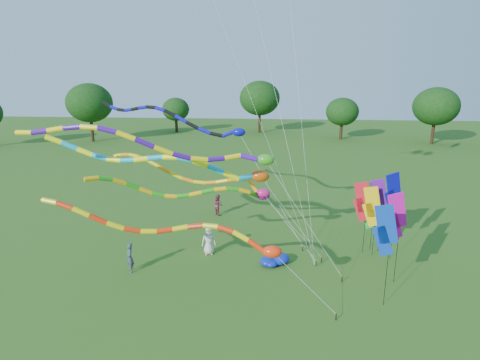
# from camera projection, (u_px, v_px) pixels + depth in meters

# --- Properties ---
(ground) EXTENTS (160.00, 160.00, 0.00)m
(ground) POSITION_uv_depth(u_px,v_px,m) (267.00, 309.00, 18.47)
(ground) COLOR #255717
(ground) RESTS_ON ground
(tree_ring) EXTENTS (118.84, 114.29, 9.50)m
(tree_ring) POSITION_uv_depth(u_px,v_px,m) (168.00, 194.00, 16.91)
(tree_ring) COLOR #382314
(tree_ring) RESTS_ON ground
(tube_kite_red) EXTENTS (12.96, 1.21, 5.67)m
(tube_kite_red) POSITION_uv_depth(u_px,v_px,m) (187.00, 232.00, 17.79)
(tube_kite_red) COLOR black
(tube_kite_red) RESTS_ON ground
(tube_kite_orange) EXTENTS (12.44, 3.32, 6.28)m
(tube_kite_orange) POSITION_uv_depth(u_px,v_px,m) (205.00, 178.00, 23.71)
(tube_kite_orange) COLOR black
(tube_kite_orange) RESTS_ON ground
(tube_kite_purple) EXTENTS (15.30, 2.15, 8.91)m
(tube_kite_purple) POSITION_uv_depth(u_px,v_px,m) (173.00, 148.00, 18.59)
(tube_kite_purple) COLOR black
(tube_kite_purple) RESTS_ON ground
(tube_kite_blue) EXTENTS (14.04, 5.48, 9.09)m
(tube_kite_blue) POSITION_uv_depth(u_px,v_px,m) (180.00, 120.00, 25.74)
(tube_kite_blue) COLOR black
(tube_kite_blue) RESTS_ON ground
(tube_kite_cyan) EXTENTS (14.93, 1.29, 7.78)m
(tube_kite_cyan) POSITION_uv_depth(u_px,v_px,m) (183.00, 165.00, 21.53)
(tube_kite_cyan) COLOR black
(tube_kite_cyan) RESTS_ON ground
(tube_kite_green) EXTENTS (11.27, 5.20, 6.15)m
(tube_kite_green) POSITION_uv_depth(u_px,v_px,m) (205.00, 191.00, 21.85)
(tube_kite_green) COLOR black
(tube_kite_green) RESTS_ON ground
(banner_pole_blue_b) EXTENTS (1.11, 0.50, 5.26)m
(banner_pole_blue_b) POSITION_uv_depth(u_px,v_px,m) (393.00, 194.00, 22.35)
(banner_pole_blue_b) COLOR black
(banner_pole_blue_b) RESTS_ON ground
(banner_pole_orange) EXTENTS (1.13, 0.43, 4.28)m
(banner_pole_orange) POSITION_uv_depth(u_px,v_px,m) (372.00, 207.00, 23.24)
(banner_pole_orange) COLOR black
(banner_pole_orange) RESTS_ON ground
(banner_pole_red) EXTENTS (1.13, 0.42, 4.44)m
(banner_pole_red) POSITION_uv_depth(u_px,v_px,m) (362.00, 202.00, 23.59)
(banner_pole_red) COLOR black
(banner_pole_red) RESTS_ON ground
(banner_pole_violet) EXTENTS (1.16, 0.21, 4.57)m
(banner_pole_violet) POSITION_uv_depth(u_px,v_px,m) (378.00, 199.00, 23.69)
(banner_pole_violet) COLOR black
(banner_pole_violet) RESTS_ON ground
(banner_pole_magenta_b) EXTENTS (1.15, 0.32, 4.90)m
(banner_pole_magenta_b) POSITION_uv_depth(u_px,v_px,m) (396.00, 216.00, 19.88)
(banner_pole_magenta_b) COLOR black
(banner_pole_magenta_b) RESTS_ON ground
(banner_pole_green) EXTENTS (1.16, 0.14, 3.85)m
(banner_pole_green) POSITION_uv_depth(u_px,v_px,m) (369.00, 209.00, 24.08)
(banner_pole_green) COLOR black
(banner_pole_green) RESTS_ON ground
(banner_pole_blue_a) EXTENTS (1.16, 0.29, 4.97)m
(banner_pole_blue_a) POSITION_uv_depth(u_px,v_px,m) (385.00, 231.00, 17.89)
(banner_pole_blue_a) COLOR black
(banner_pole_blue_a) RESTS_ON ground
(blue_nylon_heap) EXTENTS (1.42, 1.75, 0.52)m
(blue_nylon_heap) POSITION_uv_depth(u_px,v_px,m) (274.00, 263.00, 22.38)
(blue_nylon_heap) COLOR #0D24AF
(blue_nylon_heap) RESTS_ON ground
(person_a) EXTENTS (0.91, 0.67, 1.71)m
(person_a) POSITION_uv_depth(u_px,v_px,m) (209.00, 241.00, 23.89)
(person_a) COLOR silver
(person_a) RESTS_ON ground
(person_b) EXTENTS (0.63, 0.72, 1.66)m
(person_b) POSITION_uv_depth(u_px,v_px,m) (130.00, 258.00, 21.71)
(person_b) COLOR #3E4857
(person_b) RESTS_ON ground
(person_c) EXTENTS (0.96, 0.98, 1.59)m
(person_c) POSITION_uv_depth(u_px,v_px,m) (218.00, 205.00, 30.60)
(person_c) COLOR maroon
(person_c) RESTS_ON ground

